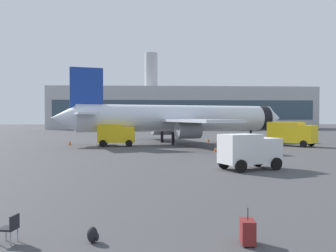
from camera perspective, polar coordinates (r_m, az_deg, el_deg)
airplane_at_gate at (r=53.79m, az=1.66°, el=1.18°), size 35.14×32.05×10.50m
service_truck at (r=49.05m, az=-8.08°, el=-1.24°), size 4.83×2.57×2.90m
fuel_truck at (r=51.41m, az=18.58°, el=-1.00°), size 5.90×5.98×3.20m
cargo_van at (r=27.37m, az=12.50°, el=-3.62°), size 4.83×3.61×2.60m
safety_cone_near at (r=40.77m, az=7.39°, el=-3.60°), size 0.44×0.44×0.61m
safety_cone_mid at (r=57.38m, az=6.29°, el=-2.18°), size 0.44×0.44×0.60m
safety_cone_far at (r=52.63m, az=-14.99°, el=-2.50°), size 0.44×0.44×0.66m
rolling_suitcase at (r=11.63m, az=12.28°, el=-15.71°), size 0.47×0.68×1.10m
traveller_backpack at (r=11.82m, az=-11.58°, el=-16.23°), size 0.36×0.40×0.48m
gate_chair at (r=12.42m, az=-23.26°, el=-14.18°), size 0.56×0.56×0.86m
terminal_building at (r=126.56m, az=2.14°, el=2.79°), size 87.57×20.03×25.81m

